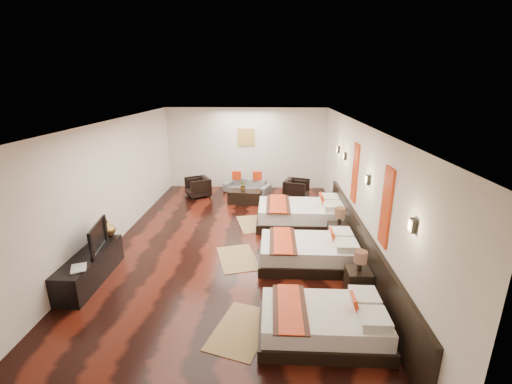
{
  "coord_description": "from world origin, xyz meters",
  "views": [
    {
      "loc": [
        0.89,
        -7.19,
        3.6
      ],
      "look_at": [
        0.52,
        0.7,
        1.1
      ],
      "focal_mm": 24.33,
      "sensor_mm": 36.0,
      "label": 1
    }
  ],
  "objects_px": {
    "nightstand_b": "(338,232)",
    "table_plant": "(243,185)",
    "bed_mid": "(310,252)",
    "bed_near": "(324,322)",
    "bed_far": "(302,214)",
    "tv_console": "(90,267)",
    "armchair_right": "(296,190)",
    "figurine": "(107,228)",
    "coffee_table": "(245,197)",
    "sofa": "(247,186)",
    "tv": "(93,237)",
    "book": "(71,270)",
    "nightstand_a": "(358,279)",
    "armchair_left": "(198,187)"
  },
  "relations": [
    {
      "from": "nightstand_b",
      "to": "table_plant",
      "type": "relative_size",
      "value": 3.04
    },
    {
      "from": "bed_mid",
      "to": "bed_near",
      "type": "bearing_deg",
      "value": -90.05
    },
    {
      "from": "nightstand_b",
      "to": "bed_far",
      "type": "bearing_deg",
      "value": 122.88
    },
    {
      "from": "tv_console",
      "to": "armchair_right",
      "type": "xyz_separation_m",
      "value": [
        4.19,
        4.99,
        0.06
      ]
    },
    {
      "from": "bed_far",
      "to": "figurine",
      "type": "distance_m",
      "value": 4.7
    },
    {
      "from": "coffee_table",
      "to": "table_plant",
      "type": "xyz_separation_m",
      "value": [
        -0.05,
        0.06,
        0.35
      ]
    },
    {
      "from": "sofa",
      "to": "table_plant",
      "type": "height_order",
      "value": "table_plant"
    },
    {
      "from": "bed_far",
      "to": "table_plant",
      "type": "bearing_deg",
      "value": 133.96
    },
    {
      "from": "tv",
      "to": "armchair_right",
      "type": "bearing_deg",
      "value": -50.09
    },
    {
      "from": "book",
      "to": "armchair_right",
      "type": "xyz_separation_m",
      "value": [
        4.19,
        5.57,
        -0.23
      ]
    },
    {
      "from": "tv_console",
      "to": "tv",
      "type": "xyz_separation_m",
      "value": [
        0.05,
        0.17,
        0.55
      ]
    },
    {
      "from": "figurine",
      "to": "table_plant",
      "type": "relative_size",
      "value": 1.14
    },
    {
      "from": "nightstand_a",
      "to": "nightstand_b",
      "type": "distance_m",
      "value": 1.95
    },
    {
      "from": "tv_console",
      "to": "bed_mid",
      "type": "bearing_deg",
      "value": 11.29
    },
    {
      "from": "bed_near",
      "to": "nightstand_b",
      "type": "height_order",
      "value": "nightstand_b"
    },
    {
      "from": "bed_far",
      "to": "nightstand_a",
      "type": "height_order",
      "value": "bed_far"
    },
    {
      "from": "tv",
      "to": "bed_far",
      "type": "bearing_deg",
      "value": -66.09
    },
    {
      "from": "armchair_right",
      "to": "coffee_table",
      "type": "distance_m",
      "value": 1.68
    },
    {
      "from": "bed_mid",
      "to": "nightstand_a",
      "type": "height_order",
      "value": "nightstand_a"
    },
    {
      "from": "nightstand_a",
      "to": "tv",
      "type": "relative_size",
      "value": 0.88
    },
    {
      "from": "nightstand_a",
      "to": "figurine",
      "type": "distance_m",
      "value": 5.07
    },
    {
      "from": "bed_near",
      "to": "armchair_right",
      "type": "relative_size",
      "value": 2.56
    },
    {
      "from": "tv_console",
      "to": "nightstand_a",
      "type": "bearing_deg",
      "value": -2.44
    },
    {
      "from": "bed_far",
      "to": "table_plant",
      "type": "relative_size",
      "value": 7.64
    },
    {
      "from": "bed_far",
      "to": "coffee_table",
      "type": "relative_size",
      "value": 2.29
    },
    {
      "from": "armchair_left",
      "to": "figurine",
      "type": "bearing_deg",
      "value": -44.12
    },
    {
      "from": "bed_mid",
      "to": "armchair_left",
      "type": "distance_m",
      "value": 5.38
    },
    {
      "from": "bed_mid",
      "to": "figurine",
      "type": "relative_size",
      "value": 5.96
    },
    {
      "from": "nightstand_b",
      "to": "tv",
      "type": "bearing_deg",
      "value": -162.15
    },
    {
      "from": "nightstand_b",
      "to": "armchair_right",
      "type": "bearing_deg",
      "value": 103.02
    },
    {
      "from": "tv",
      "to": "armchair_right",
      "type": "distance_m",
      "value": 6.38
    },
    {
      "from": "sofa",
      "to": "armchair_right",
      "type": "distance_m",
      "value": 1.75
    },
    {
      "from": "sofa",
      "to": "coffee_table",
      "type": "xyz_separation_m",
      "value": [
        0.0,
        -1.05,
        -0.03
      ]
    },
    {
      "from": "armchair_right",
      "to": "bed_near",
      "type": "bearing_deg",
      "value": -161.47
    },
    {
      "from": "armchair_right",
      "to": "coffee_table",
      "type": "bearing_deg",
      "value": 122.65
    },
    {
      "from": "bed_near",
      "to": "tv",
      "type": "bearing_deg",
      "value": 160.09
    },
    {
      "from": "sofa",
      "to": "book",
      "type": "bearing_deg",
      "value": -90.58
    },
    {
      "from": "bed_near",
      "to": "table_plant",
      "type": "relative_size",
      "value": 6.24
    },
    {
      "from": "tv",
      "to": "book",
      "type": "relative_size",
      "value": 2.87
    },
    {
      "from": "bed_mid",
      "to": "sofa",
      "type": "xyz_separation_m",
      "value": [
        -1.63,
        4.79,
        -0.04
      ]
    },
    {
      "from": "tv",
      "to": "sofa",
      "type": "bearing_deg",
      "value": -34.14
    },
    {
      "from": "bed_near",
      "to": "nightstand_b",
      "type": "relative_size",
      "value": 2.05
    },
    {
      "from": "table_plant",
      "to": "bed_far",
      "type": "bearing_deg",
      "value": -46.04
    },
    {
      "from": "tv_console",
      "to": "armchair_left",
      "type": "xyz_separation_m",
      "value": [
        0.98,
        5.15,
        0.05
      ]
    },
    {
      "from": "nightstand_b",
      "to": "armchair_right",
      "type": "height_order",
      "value": "nightstand_b"
    },
    {
      "from": "armchair_right",
      "to": "coffee_table",
      "type": "relative_size",
      "value": 0.73
    },
    {
      "from": "armchair_left",
      "to": "nightstand_b",
      "type": "bearing_deg",
      "value": 17.98
    },
    {
      "from": "nightstand_b",
      "to": "figurine",
      "type": "xyz_separation_m",
      "value": [
        -4.94,
        -0.91,
        0.4
      ]
    },
    {
      "from": "bed_far",
      "to": "bed_mid",
      "type": "bearing_deg",
      "value": -90.09
    },
    {
      "from": "nightstand_b",
      "to": "coffee_table",
      "type": "relative_size",
      "value": 0.91
    }
  ]
}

